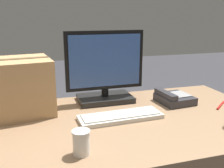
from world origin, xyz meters
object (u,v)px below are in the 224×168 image
Objects in this scene: monitor at (105,72)px; paper_cup_left at (81,142)px; cardboard_box at (12,87)px; pen_marker at (221,105)px; desk_phone at (174,98)px; keyboard at (120,116)px.

paper_cup_left is (-0.26, -0.60, -0.14)m from monitor.
pen_marker is (1.17, -0.23, -0.15)m from cardboard_box.
paper_cup_left is at bearing -150.91° from desk_phone.
monitor is at bearing 87.69° from keyboard.
paper_cup_left is 0.61m from cardboard_box.
keyboard is 0.39m from paper_cup_left.
paper_cup_left reaches higher than keyboard.
monitor is at bearing 116.28° from pen_marker.
desk_phone is 1.79× the size of pen_marker.
monitor is 0.67m from paper_cup_left.
cardboard_box is (-0.54, 0.24, 0.14)m from keyboard.
monitor is at bearing 6.90° from cardboard_box.
cardboard_box is at bearing 117.43° from paper_cup_left.
keyboard is at bearing -89.96° from monitor.
paper_cup_left is at bearing -113.46° from monitor.
keyboard is 0.43m from desk_phone.
pen_marker is (0.24, -0.14, -0.02)m from desk_phone.
paper_cup_left reaches higher than pen_marker.
paper_cup_left is (-0.66, -0.44, 0.02)m from desk_phone.
monitor is 0.54m from cardboard_box.
pen_marker is at bearing 18.77° from paper_cup_left.
cardboard_box is 1.20m from pen_marker.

